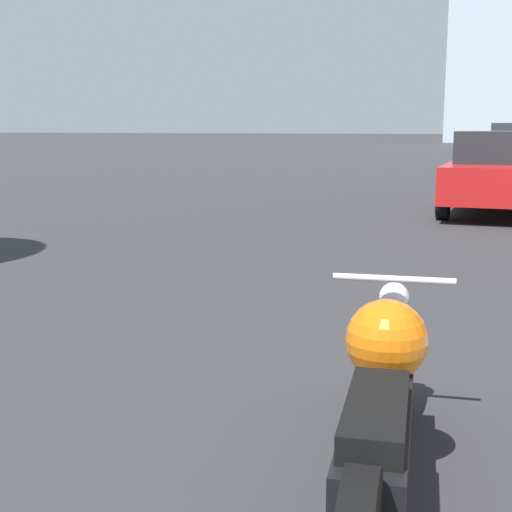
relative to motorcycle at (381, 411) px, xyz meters
name	(u,v)px	position (x,y,z in m)	size (l,w,h in m)	color
motorcycle	(381,411)	(0.00, 0.00, 0.00)	(0.70, 2.60, 0.82)	black
parked_car_red	(501,172)	(-0.23, 11.10, 0.36)	(2.04, 4.36, 1.50)	red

